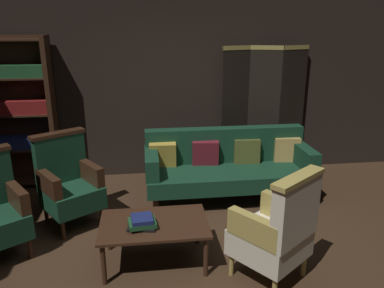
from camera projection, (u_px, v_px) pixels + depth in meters
ground_plane at (203, 265)px, 3.56m from camera, size 10.00×10.00×0.00m
back_wall at (177, 81)px, 5.45m from camera, size 7.20×0.10×2.80m
folding_screen at (263, 109)px, 5.52m from camera, size 1.31×0.20×1.90m
bookshelf at (20, 111)px, 5.05m from camera, size 0.90×0.32×2.05m
velvet_couch at (227, 163)px, 4.86m from camera, size 2.12×0.78×0.88m
coffee_table at (154, 227)px, 3.49m from camera, size 1.00×0.64×0.42m
armchair_gilt_accent at (277, 230)px, 3.22m from camera, size 0.81×0.81×1.04m
armchair_wing_left at (68, 183)px, 4.19m from camera, size 0.80×0.80×1.04m
book_black_cloth at (142, 226)px, 3.39m from camera, size 0.28×0.22×0.03m
book_green_cloth at (142, 223)px, 3.38m from camera, size 0.26×0.23×0.04m
book_navy_cloth at (142, 219)px, 3.37m from camera, size 0.21×0.22×0.04m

